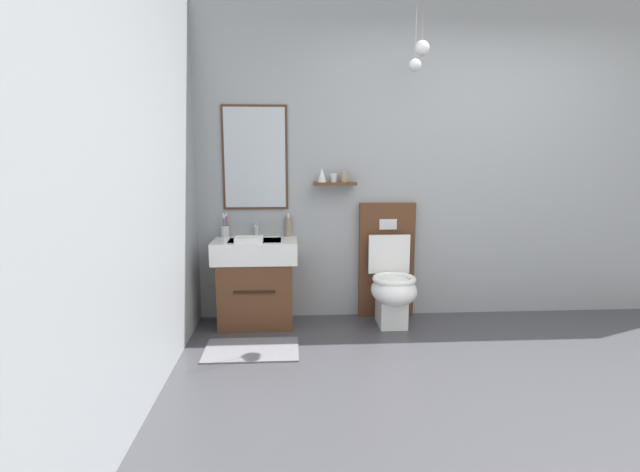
{
  "coord_description": "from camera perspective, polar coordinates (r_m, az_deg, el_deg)",
  "views": [
    {
      "loc": [
        -1.54,
        -2.31,
        1.39
      ],
      "look_at": [
        -1.31,
        1.49,
        0.76
      ],
      "focal_mm": 27.0,
      "sensor_mm": 36.0,
      "label": 1
    }
  ],
  "objects": [
    {
      "name": "vanity_sink_left",
      "position": [
        4.04,
        -7.58,
        -5.19
      ],
      "size": [
        0.68,
        0.45,
        0.72
      ],
      "color": "#56331E",
      "rests_on": "ground"
    },
    {
      "name": "toilet",
      "position": [
        4.1,
        8.29,
        -5.03
      ],
      "size": [
        0.48,
        0.62,
        1.0
      ],
      "color": "#56331E",
      "rests_on": "ground"
    },
    {
      "name": "toothbrush_cup",
      "position": [
        4.13,
        -11.19,
        0.67
      ],
      "size": [
        0.07,
        0.07,
        0.21
      ],
      "color": "silver",
      "rests_on": "vanity_sink_left"
    },
    {
      "name": "soap_dispenser",
      "position": [
        4.1,
        -3.76,
        1.13
      ],
      "size": [
        0.06,
        0.06,
        0.19
      ],
      "color": "gray",
      "rests_on": "vanity_sink_left"
    },
    {
      "name": "wall_back",
      "position": [
        4.42,
        16.98,
        8.83
      ],
      "size": [
        4.91,
        0.59,
        2.76
      ],
      "color": "#999EA3",
      "rests_on": "ground"
    },
    {
      "name": "bath_mat",
      "position": [
        3.62,
        -8.1,
        -13.2
      ],
      "size": [
        0.68,
        0.44,
        0.01
      ],
      "primitive_type": "cube",
      "color": "slate",
      "rests_on": "ground"
    },
    {
      "name": "folded_hand_towel",
      "position": [
        3.85,
        -8.42,
        -0.42
      ],
      "size": [
        0.22,
        0.16,
        0.04
      ],
      "primitive_type": "cube",
      "color": "white",
      "rests_on": "vanity_sink_left"
    },
    {
      "name": "wall_left",
      "position": [
        2.46,
        -23.98,
        8.27
      ],
      "size": [
        0.12,
        3.79,
        2.76
      ],
      "primitive_type": "cube",
      "color": "#999EA3",
      "rests_on": "ground"
    },
    {
      "name": "ground_plane",
      "position": [
        3.13,
        28.27,
        -19.2
      ],
      "size": [
        6.11,
        4.99,
        0.1
      ],
      "primitive_type": "cube",
      "color": "#3D3D42",
      "rests_on": "ground"
    },
    {
      "name": "tap_on_left_sink",
      "position": [
        4.12,
        -7.55,
        0.92
      ],
      "size": [
        0.03,
        0.13,
        0.11
      ],
      "color": "silver",
      "rests_on": "vanity_sink_left"
    }
  ]
}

